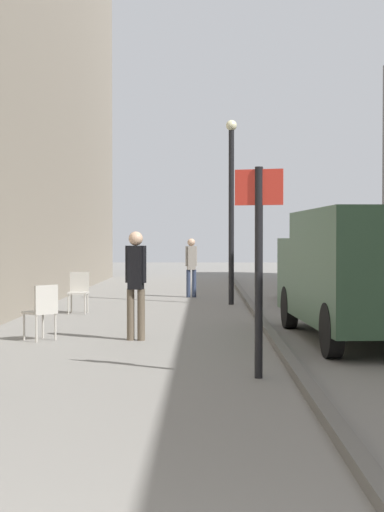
{
  "coord_description": "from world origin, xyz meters",
  "views": [
    {
      "loc": [
        0.41,
        -2.28,
        1.73
      ],
      "look_at": [
        0.15,
        14.71,
        1.33
      ],
      "focal_mm": 54.9,
      "sensor_mm": 36.0,
      "label": 1
    }
  ],
  "objects_px": {
    "pedestrian_main_foreground": "(191,263)",
    "cafe_chair_near_window": "(79,289)",
    "lamp_post": "(231,199)",
    "delivery_van": "(364,270)",
    "street_sign_post": "(259,253)",
    "pedestrian_mid_block": "(136,278)",
    "cafe_chair_by_doorway": "(43,308)",
    "parked_car": "(319,276)"
  },
  "relations": [
    {
      "from": "pedestrian_mid_block",
      "to": "delivery_van",
      "type": "distance_m",
      "value": 3.82
    },
    {
      "from": "delivery_van",
      "to": "street_sign_post",
      "type": "distance_m",
      "value": 4.02
    },
    {
      "from": "pedestrian_mid_block",
      "to": "parked_car",
      "type": "xyz_separation_m",
      "value": [
        4.23,
        7.76,
        -0.35
      ]
    },
    {
      "from": "lamp_post",
      "to": "street_sign_post",
      "type": "bearing_deg",
      "value": -90.19
    },
    {
      "from": "delivery_van",
      "to": "pedestrian_main_foreground",
      "type": "bearing_deg",
      "value": 104.56
    },
    {
      "from": "pedestrian_mid_block",
      "to": "lamp_post",
      "type": "distance_m",
      "value": 7.51
    },
    {
      "from": "parked_car",
      "to": "lamp_post",
      "type": "height_order",
      "value": "lamp_post"
    },
    {
      "from": "pedestrian_main_foreground",
      "to": "cafe_chair_near_window",
      "type": "relative_size",
      "value": 1.81
    },
    {
      "from": "pedestrian_mid_block",
      "to": "cafe_chair_by_doorway",
      "type": "distance_m",
      "value": 1.64
    },
    {
      "from": "pedestrian_main_foreground",
      "to": "cafe_chair_by_doorway",
      "type": "height_order",
      "value": "pedestrian_main_foreground"
    },
    {
      "from": "pedestrian_mid_block",
      "to": "pedestrian_main_foreground",
      "type": "bearing_deg",
      "value": -83.94
    },
    {
      "from": "pedestrian_main_foreground",
      "to": "lamp_post",
      "type": "height_order",
      "value": "lamp_post"
    },
    {
      "from": "pedestrian_mid_block",
      "to": "cafe_chair_by_doorway",
      "type": "bearing_deg",
      "value": 13.65
    },
    {
      "from": "pedestrian_mid_block",
      "to": "cafe_chair_by_doorway",
      "type": "height_order",
      "value": "pedestrian_mid_block"
    },
    {
      "from": "pedestrian_main_foreground",
      "to": "street_sign_post",
      "type": "height_order",
      "value": "street_sign_post"
    },
    {
      "from": "pedestrian_mid_block",
      "to": "parked_car",
      "type": "bearing_deg",
      "value": -107.8
    },
    {
      "from": "delivery_van",
      "to": "cafe_chair_near_window",
      "type": "bearing_deg",
      "value": 136.33
    },
    {
      "from": "delivery_van",
      "to": "cafe_chair_by_doorway",
      "type": "relative_size",
      "value": 5.77
    },
    {
      "from": "cafe_chair_near_window",
      "to": "lamp_post",
      "type": "bearing_deg",
      "value": -145.82
    },
    {
      "from": "lamp_post",
      "to": "cafe_chair_near_window",
      "type": "xyz_separation_m",
      "value": [
        -3.57,
        -2.39,
        -2.18
      ]
    },
    {
      "from": "lamp_post",
      "to": "cafe_chair_by_doorway",
      "type": "xyz_separation_m",
      "value": [
        -3.41,
        -7.17,
        -2.18
      ]
    },
    {
      "from": "parked_car",
      "to": "lamp_post",
      "type": "xyz_separation_m",
      "value": [
        -2.37,
        -0.67,
        2.01
      ]
    },
    {
      "from": "street_sign_post",
      "to": "cafe_chair_near_window",
      "type": "relative_size",
      "value": 2.77
    },
    {
      "from": "pedestrian_main_foreground",
      "to": "delivery_van",
      "type": "relative_size",
      "value": 0.31
    },
    {
      "from": "parked_car",
      "to": "cafe_chair_near_window",
      "type": "height_order",
      "value": "parked_car"
    },
    {
      "from": "delivery_van",
      "to": "lamp_post",
      "type": "distance_m",
      "value": 7.55
    },
    {
      "from": "street_sign_post",
      "to": "pedestrian_mid_block",
      "type": "bearing_deg",
      "value": -46.89
    },
    {
      "from": "lamp_post",
      "to": "pedestrian_mid_block",
      "type": "bearing_deg",
      "value": -104.65
    },
    {
      "from": "street_sign_post",
      "to": "lamp_post",
      "type": "bearing_deg",
      "value": -74.48
    },
    {
      "from": "pedestrian_main_foreground",
      "to": "cafe_chair_by_doorway",
      "type": "bearing_deg",
      "value": -115.32
    },
    {
      "from": "lamp_post",
      "to": "cafe_chair_by_doorway",
      "type": "height_order",
      "value": "lamp_post"
    },
    {
      "from": "parked_car",
      "to": "street_sign_post",
      "type": "xyz_separation_m",
      "value": [
        -2.41,
        -11.27,
        0.83
      ]
    },
    {
      "from": "pedestrian_mid_block",
      "to": "cafe_chair_near_window",
      "type": "distance_m",
      "value": 5.03
    },
    {
      "from": "delivery_van",
      "to": "street_sign_post",
      "type": "xyz_separation_m",
      "value": [
        -2.0,
        -3.47,
        0.36
      ]
    },
    {
      "from": "cafe_chair_near_window",
      "to": "pedestrian_mid_block",
      "type": "bearing_deg",
      "value": 110.52
    },
    {
      "from": "cafe_chair_by_doorway",
      "to": "pedestrian_mid_block",
      "type": "bearing_deg",
      "value": -42.37
    },
    {
      "from": "pedestrian_main_foreground",
      "to": "cafe_chair_near_window",
      "type": "xyz_separation_m",
      "value": [
        -2.5,
        -4.79,
        -0.44
      ]
    },
    {
      "from": "cafe_chair_by_doorway",
      "to": "pedestrian_main_foreground",
      "type": "bearing_deg",
      "value": 31.0
    },
    {
      "from": "parked_car",
      "to": "street_sign_post",
      "type": "distance_m",
      "value": 11.56
    },
    {
      "from": "delivery_van",
      "to": "street_sign_post",
      "type": "relative_size",
      "value": 2.08
    },
    {
      "from": "pedestrian_main_foreground",
      "to": "street_sign_post",
      "type": "bearing_deg",
      "value": -97.02
    },
    {
      "from": "street_sign_post",
      "to": "cafe_chair_near_window",
      "type": "distance_m",
      "value": 9.0
    }
  ]
}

